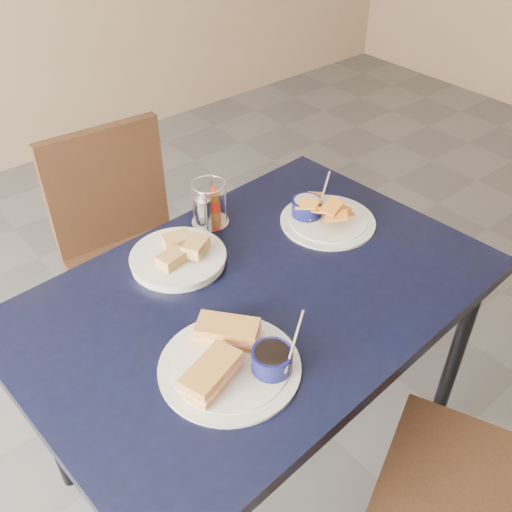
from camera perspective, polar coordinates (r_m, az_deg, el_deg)
ground at (r=2.10m, az=6.84°, el=-16.85°), size 6.00×6.00×0.00m
dining_table at (r=1.50m, az=0.09°, el=-5.30°), size 1.25×0.88×0.75m
chair_far at (r=2.07m, az=-13.11°, el=1.63°), size 0.46×0.44×0.89m
sandwich_plate at (r=1.26m, az=-2.33°, el=-10.22°), size 0.32×0.31×0.12m
plantain_plate at (r=1.69m, az=6.45°, el=4.09°), size 0.28×0.28×0.12m
bread_basket at (r=1.54m, az=-7.70°, el=-0.06°), size 0.25×0.25×0.07m
condiment_caddy at (r=1.66m, az=-4.83°, el=4.88°), size 0.11×0.11×0.14m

